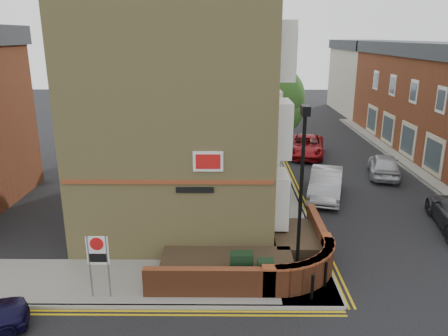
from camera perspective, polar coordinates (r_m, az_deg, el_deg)
ground at (r=14.86m, az=3.65°, el=-17.90°), size 120.00×120.00×0.00m
pavement_corner at (r=16.29m, az=-9.44°, el=-14.46°), size 13.00×3.00×0.12m
pavement_main at (r=29.55m, az=5.87°, el=0.28°), size 2.00×32.00×0.12m
kerb_side at (r=15.05m, az=-10.43°, el=-17.41°), size 13.00×0.15×0.12m
kerb_main_near at (r=29.66m, az=7.80°, el=0.27°), size 0.15×32.00×0.12m
kerb_main_far at (r=29.06m, az=24.40°, el=-1.48°), size 0.15×40.00×0.12m
yellow_lines_side at (r=14.88m, az=-10.60°, el=-18.12°), size 13.00×0.28×0.01m
yellow_lines_main at (r=29.71m, az=8.27°, el=0.17°), size 0.28×32.00×0.01m
corner_building at (r=20.41m, az=-5.38°, el=10.51°), size 8.95×10.40×13.60m
garden_wall at (r=16.97m, az=3.19°, el=-13.08°), size 6.80×6.00×1.20m
lamppost at (r=14.53m, az=9.97°, el=-4.04°), size 0.25×0.50×6.30m
utility_cabinet_large at (r=15.56m, az=2.31°, el=-13.00°), size 0.80×0.45×1.20m
utility_cabinet_small at (r=15.38m, az=5.41°, el=-13.68°), size 0.55×0.40×1.10m
bollard_near at (r=15.12m, az=11.47°, el=-14.99°), size 0.11×0.11×0.90m
bollard_far at (r=15.91m, az=13.10°, el=-13.37°), size 0.11×0.11×0.90m
zone_sign at (r=15.00m, az=-16.14°, el=-10.91°), size 0.72×0.07×2.20m
far_terrace_cream at (r=52.65m, az=17.70°, el=11.32°), size 5.40×12.40×8.00m
tree_near at (r=26.65m, az=6.56°, el=8.67°), size 3.64×3.65×6.70m
tree_mid at (r=34.50m, az=5.21°, el=11.40°), size 4.03×4.03×7.42m
tree_far at (r=42.47m, az=4.33°, el=12.06°), size 3.81×3.81×7.00m
traffic_light_assembly at (r=37.75m, az=5.36°, el=8.17°), size 0.20×0.16×4.20m
silver_car_near at (r=24.32m, az=13.16°, el=-2.00°), size 2.85×4.99×1.56m
red_car_main at (r=32.55m, az=10.72°, el=2.86°), size 3.45×5.66×1.47m
silver_car_far at (r=29.01m, az=20.18°, el=0.37°), size 2.72×4.60×1.47m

